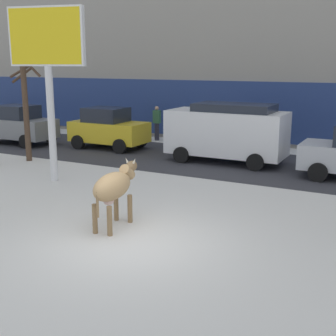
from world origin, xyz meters
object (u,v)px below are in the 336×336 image
at_px(cow_tan, 114,187).
at_px(car_white_van, 227,131).
at_px(car_grey_hatchback, 19,125).
at_px(car_yellow_hatchback, 108,128).
at_px(pedestrian_near_billboard, 157,123).
at_px(billboard, 47,47).
at_px(bare_tree_left_lot, 25,98).

height_order(cow_tan, car_white_van, car_white_van).
relative_size(cow_tan, car_grey_hatchback, 0.55).
height_order(car_yellow_hatchback, car_white_van, car_white_van).
bearing_deg(car_yellow_hatchback, pedestrian_near_billboard, 73.03).
distance_m(cow_tan, billboard, 6.08).
xyz_separation_m(billboard, car_yellow_hatchback, (-1.82, 5.76, -3.39)).
bearing_deg(car_yellow_hatchback, car_white_van, -3.16).
relative_size(pedestrian_near_billboard, bare_tree_left_lot, 0.37).
bearing_deg(bare_tree_left_lot, pedestrian_near_billboard, 72.17).
bearing_deg(car_grey_hatchback, cow_tan, -35.21).
xyz_separation_m(pedestrian_near_billboard, bare_tree_left_lot, (-2.16, -6.71, 1.63)).
relative_size(car_white_van, bare_tree_left_lot, 0.99).
bearing_deg(pedestrian_near_billboard, car_white_van, -33.32).
relative_size(car_yellow_hatchback, bare_tree_left_lot, 0.75).
distance_m(car_white_van, bare_tree_left_lot, 8.02).
bearing_deg(car_yellow_hatchback, billboard, -72.51).
distance_m(car_grey_hatchback, car_white_van, 10.41).
distance_m(billboard, car_grey_hatchback, 8.61).
bearing_deg(bare_tree_left_lot, cow_tan, -32.72).
bearing_deg(car_grey_hatchback, pedestrian_near_billboard, 36.11).
distance_m(car_grey_hatchback, car_yellow_hatchback, 4.62).
height_order(car_grey_hatchback, car_yellow_hatchback, same).
distance_m(cow_tan, pedestrian_near_billboard, 12.58).
height_order(billboard, car_white_van, billboard).
xyz_separation_m(cow_tan, car_white_van, (-0.24, 8.18, 0.25)).
relative_size(cow_tan, bare_tree_left_lot, 0.41).
relative_size(car_grey_hatchback, car_white_van, 0.76).
relative_size(billboard, car_yellow_hatchback, 1.58).
xyz_separation_m(car_yellow_hatchback, car_white_van, (5.87, -0.32, 0.32)).
height_order(cow_tan, car_yellow_hatchback, car_yellow_hatchback).
height_order(cow_tan, pedestrian_near_billboard, pedestrian_near_billboard).
bearing_deg(car_yellow_hatchback, cow_tan, -54.28).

